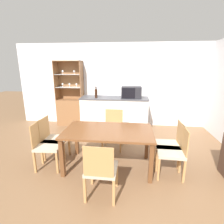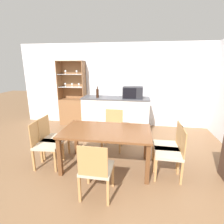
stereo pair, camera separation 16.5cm
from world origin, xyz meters
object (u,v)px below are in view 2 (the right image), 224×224
object	(u,v)px
dining_chair_side_right_far	(169,145)
dining_chair_side_left_near	(45,144)
dining_chair_head_far	(113,129)
display_cabinet	(73,107)
dining_table	(106,135)
microwave	(133,92)
wine_bottle	(97,93)
dining_chair_head_near	(96,169)
dining_chair_side_right_near	(171,153)
dining_chair_side_left_far	(53,138)

from	to	relation	value
dining_chair_side_right_far	dining_chair_side_left_near	bearing A→B (deg)	96.75
dining_chair_head_far	display_cabinet	bearing A→B (deg)	-42.66
dining_table	microwave	xyz separation A→B (m)	(0.40, 1.79, 0.53)
dining_chair_side_right_far	dining_chair_side_left_near	size ratio (longest dim) A/B	1.00
dining_chair_side_right_far	dining_chair_side_left_near	distance (m)	2.33
wine_bottle	dining_chair_side_right_far	bearing A→B (deg)	-42.18
dining_chair_head_near	dining_chair_side_right_far	bearing A→B (deg)	40.41
dining_chair_side_right_near	microwave	size ratio (longest dim) A/B	1.66
dining_chair_head_far	dining_chair_side_right_far	bearing A→B (deg)	151.76
dining_chair_side_left_far	microwave	size ratio (longest dim) A/B	1.66
display_cabinet	dining_chair_head_far	xyz separation A→B (m)	(1.54, -1.52, -0.12)
display_cabinet	dining_table	bearing A→B (deg)	-56.59
dining_chair_side_left_far	wine_bottle	distance (m)	1.81
display_cabinet	dining_chair_side_right_near	bearing A→B (deg)	-42.54
dining_table	dining_chair_head_near	size ratio (longest dim) A/B	1.83
dining_chair_side_left_far	dining_chair_side_left_near	size ratio (longest dim) A/B	1.00
dining_table	microwave	bearing A→B (deg)	77.29
dining_chair_head_near	wine_bottle	world-z (taller)	wine_bottle
dining_table	dining_chair_head_near	world-z (taller)	dining_chair_head_near
dining_chair_side_left_far	dining_chair_side_right_far	bearing A→B (deg)	89.46
dining_table	microwave	distance (m)	1.90
dining_chair_side_left_far	dining_chair_head_far	bearing A→B (deg)	119.56
dining_chair_side_left_near	dining_chair_side_right_far	bearing A→B (deg)	92.70
microwave	wine_bottle	distance (m)	0.97
dining_chair_head_near	dining_chair_side_right_far	size ratio (longest dim) A/B	1.00
dining_chair_side_right_far	dining_chair_side_right_near	bearing A→B (deg)	179.71
dining_chair_head_far	wine_bottle	bearing A→B (deg)	-55.60
dining_chair_side_right_near	dining_chair_head_near	xyz separation A→B (m)	(-1.16, -0.67, 0.00)
microwave	dining_chair_head_near	bearing A→B (deg)	-98.83
dining_chair_side_left_near	microwave	size ratio (longest dim) A/B	1.66
dining_chair_head_near	wine_bottle	bearing A→B (deg)	103.54
dining_table	dining_chair_head_near	distance (m)	0.84
dining_chair_side_right_near	dining_chair_side_left_near	size ratio (longest dim) A/B	1.00
dining_chair_head_near	wine_bottle	xyz separation A→B (m)	(-0.56, 2.51, 0.69)
dining_chair_head_near	dining_chair_side_right_far	xyz separation A→B (m)	(1.16, 0.95, 0.00)
dining_chair_side_right_near	dining_chair_head_near	distance (m)	1.34
dining_chair_side_right_near	dining_chair_side_left_near	world-z (taller)	same
dining_chair_side_right_near	microwave	xyz separation A→B (m)	(-0.75, 1.93, 0.73)
dining_chair_side_left_near	wine_bottle	size ratio (longest dim) A/B	2.83
dining_chair_side_left_near	microwave	xyz separation A→B (m)	(1.56, 1.93, 0.73)
dining_chair_side_left_near	wine_bottle	xyz separation A→B (m)	(0.59, 1.84, 0.69)
dining_chair_side_right_far	dining_chair_head_far	xyz separation A→B (m)	(-1.16, 0.67, 0.00)
dining_chair_side_left_far	dining_chair_head_far	world-z (taller)	same
dining_table	dining_chair_side_left_far	world-z (taller)	dining_chair_side_left_far
display_cabinet	dining_chair_head_far	bearing A→B (deg)	-44.59
dining_chair_side_right_near	microwave	world-z (taller)	microwave
dining_table	dining_chair_head_far	world-z (taller)	dining_chair_head_far
microwave	dining_chair_head_far	bearing A→B (deg)	-112.40
dining_table	wine_bottle	size ratio (longest dim) A/B	5.19
dining_chair_side_right_near	dining_table	bearing A→B (deg)	85.32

